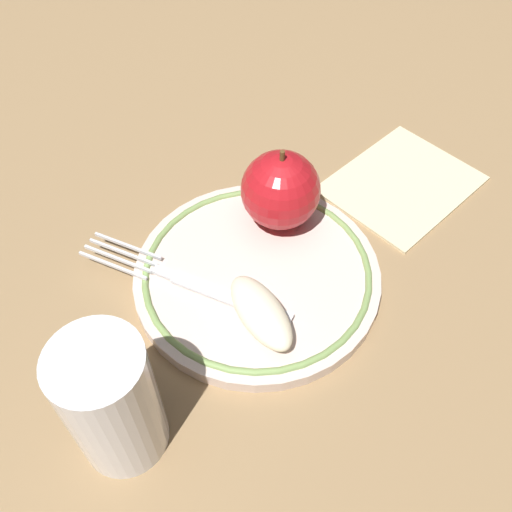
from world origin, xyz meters
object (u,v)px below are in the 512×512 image
Objects in this scene: apple_slice_front at (261,312)px; fork at (190,282)px; drinking_glass at (112,403)px; apple_red_whole at (284,192)px; plate at (256,276)px; napkin_folded at (402,183)px.

apple_slice_front is 0.07m from fork.
fork is 0.14m from drinking_glass.
apple_red_whole is 0.11m from fork.
drinking_glass reaches higher than apple_slice_front.
apple_red_whole reaches higher than plate.
apple_slice_front is 0.54× the size of napkin_folded.
apple_slice_front reaches higher than plate.
apple_slice_front is (-0.04, -0.03, 0.02)m from plate.
apple_slice_front is at bearing -155.86° from apple_red_whole.
plate is at bearing -25.61° from apple_slice_front.
apple_red_whole is at bearing -40.64° from apple_slice_front.
napkin_folded is (0.35, -0.05, -0.05)m from drinking_glass.
napkin_folded is (0.22, -0.09, -0.01)m from fork.
plate is at bearing 0.92° from drinking_glass.
apple_red_whole is (0.06, 0.01, 0.04)m from plate.
apple_red_whole reaches higher than fork.
drinking_glass is at bearing 172.03° from napkin_folded.
napkin_folded is (0.12, -0.07, -0.05)m from apple_red_whole.
drinking_glass is (-0.17, -0.00, 0.05)m from plate.
apple_red_whole is at bearing 151.32° from napkin_folded.
napkin_folded is at bearing -15.78° from plate.
fork is at bearing 167.19° from apple_red_whole.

